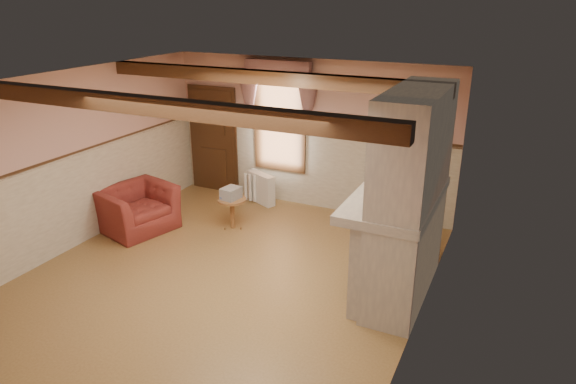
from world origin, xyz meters
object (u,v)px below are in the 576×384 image
at_px(side_table, 232,213).
at_px(oil_lamp, 404,175).
at_px(radiator, 261,188).
at_px(armchair, 137,209).
at_px(bowl, 396,191).
at_px(mantel_clock, 408,173).

height_order(side_table, oil_lamp, oil_lamp).
xyz_separation_m(radiator, oil_lamp, (3.14, -1.70, 1.26)).
height_order(armchair, oil_lamp, oil_lamp).
height_order(radiator, oil_lamp, oil_lamp).
relative_size(radiator, oil_lamp, 2.50).
xyz_separation_m(armchair, oil_lamp, (4.49, 0.33, 1.18)).
distance_m(radiator, oil_lamp, 3.79).
bearing_deg(armchair, radiator, -17.94).
height_order(side_table, bowl, bowl).
relative_size(side_table, radiator, 0.79).
relative_size(mantel_clock, oil_lamp, 0.86).
xyz_separation_m(armchair, radiator, (1.35, 2.03, -0.08)).
bearing_deg(radiator, oil_lamp, -3.48).
distance_m(radiator, bowl, 3.95).
bearing_deg(mantel_clock, radiator, 155.08).
height_order(radiator, mantel_clock, mantel_clock).
bearing_deg(side_table, oil_lamp, -7.90).
bearing_deg(oil_lamp, armchair, -175.82).
bearing_deg(side_table, mantel_clock, -3.46).
xyz_separation_m(radiator, mantel_clock, (3.14, -1.46, 1.22)).
xyz_separation_m(side_table, oil_lamp, (3.02, -0.42, 1.29)).
xyz_separation_m(armchair, side_table, (1.48, 0.75, -0.11)).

